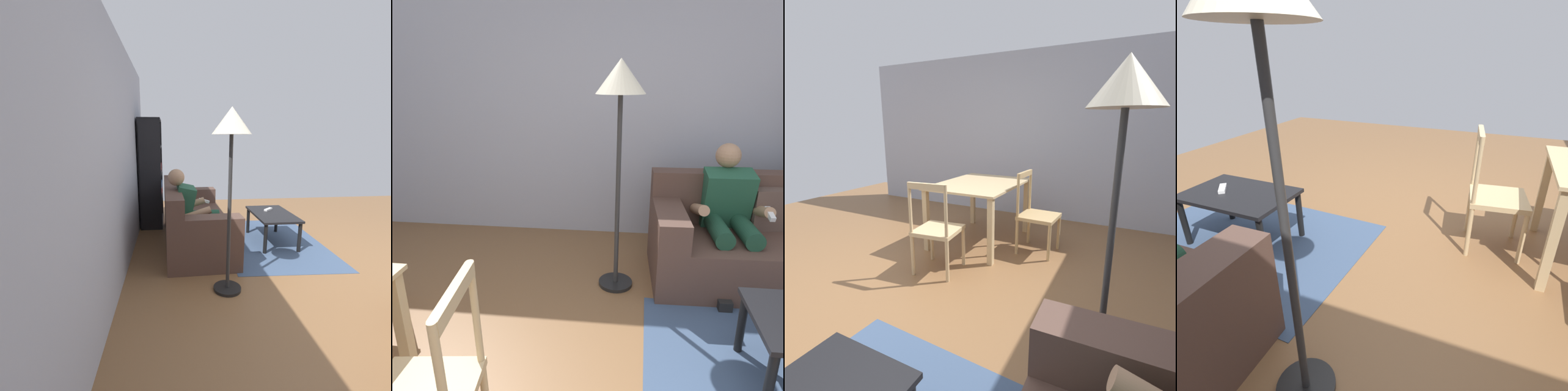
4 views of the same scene
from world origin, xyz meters
TOP-DOWN VIEW (x-y plane):
  - ground_plane at (0.00, 0.00)m, footprint 8.00×8.00m
  - coffee_table at (1.27, 0.80)m, footprint 0.87×0.55m
  - tv_remote at (1.43, 0.80)m, footprint 0.15×0.16m
  - dining_chair_facing_couch at (-0.63, 0.10)m, footprint 0.47×0.47m
  - area_rug at (1.27, 0.80)m, footprint 2.06×1.48m
  - floor_lamp at (0.06, 1.71)m, footprint 0.36×0.36m

SIDE VIEW (x-z plane):
  - ground_plane at x=0.00m, z-range 0.00..0.00m
  - area_rug at x=1.27m, z-range 0.00..0.01m
  - coffee_table at x=1.27m, z-range 0.16..0.60m
  - tv_remote at x=1.43m, z-range 0.44..0.46m
  - dining_chair_facing_couch at x=-0.63m, z-range -0.02..0.93m
  - floor_lamp at x=0.06m, z-range 0.61..2.40m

